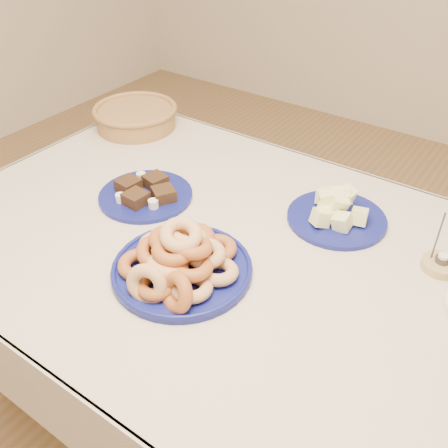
% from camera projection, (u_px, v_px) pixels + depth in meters
% --- Properties ---
extents(ground, '(5.00, 5.00, 0.00)m').
position_uv_depth(ground, '(232.00, 409.00, 1.77)').
color(ground, olive).
rests_on(ground, ground).
extents(dining_table, '(1.71, 1.11, 0.75)m').
position_uv_depth(dining_table, '(234.00, 275.00, 1.38)').
color(dining_table, brown).
rests_on(dining_table, ground).
extents(donut_platter, '(0.38, 0.38, 0.16)m').
position_uv_depth(donut_platter, '(180.00, 261.00, 1.20)').
color(donut_platter, navy).
rests_on(donut_platter, dining_table).
extents(melon_plate, '(0.33, 0.33, 0.10)m').
position_uv_depth(melon_plate, '(336.00, 212.00, 1.39)').
color(melon_plate, navy).
rests_on(melon_plate, dining_table).
extents(brownie_plate, '(0.37, 0.37, 0.05)m').
position_uv_depth(brownie_plate, '(146.00, 193.00, 1.49)').
color(brownie_plate, navy).
rests_on(brownie_plate, dining_table).
extents(wicker_basket, '(0.38, 0.38, 0.08)m').
position_uv_depth(wicker_basket, '(136.00, 116.00, 1.86)').
color(wicker_basket, brown).
rests_on(wicker_basket, dining_table).
extents(candle_holder, '(0.10, 0.10, 0.16)m').
position_uv_depth(candle_holder, '(441.00, 264.00, 1.24)').
color(candle_holder, tan).
rests_on(candle_holder, dining_table).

